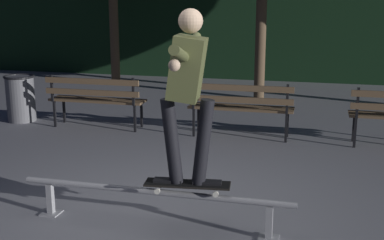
% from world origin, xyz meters
% --- Properties ---
extents(ground_plane, '(90.00, 90.00, 0.00)m').
position_xyz_m(ground_plane, '(0.00, 0.00, 0.00)').
color(ground_plane, gray).
extents(hedge_backdrop, '(24.00, 1.20, 2.79)m').
position_xyz_m(hedge_backdrop, '(0.00, 9.36, 1.40)').
color(hedge_backdrop, black).
rests_on(hedge_backdrop, ground).
extents(grind_rail, '(2.63, 0.18, 0.37)m').
position_xyz_m(grind_rail, '(-0.00, -0.11, 0.29)').
color(grind_rail, '#9E9EA3').
rests_on(grind_rail, ground).
extents(skateboard, '(0.80, 0.29, 0.09)m').
position_xyz_m(skateboard, '(0.33, -0.11, 0.44)').
color(skateboard, black).
rests_on(skateboard, grind_rail).
extents(skateboarder, '(0.63, 1.40, 1.56)m').
position_xyz_m(skateboarder, '(0.33, -0.11, 1.38)').
color(skateboarder, black).
rests_on(skateboarder, skateboard).
extents(park_bench_leftmost, '(1.60, 0.43, 0.88)m').
position_xyz_m(park_bench_leftmost, '(-2.10, 3.13, 0.54)').
color(park_bench_leftmost, black).
rests_on(park_bench_leftmost, ground).
extents(park_bench_left_center, '(1.60, 0.43, 0.88)m').
position_xyz_m(park_bench_left_center, '(0.28, 3.13, 0.54)').
color(park_bench_left_center, black).
rests_on(park_bench_left_center, ground).
extents(trash_can, '(0.52, 0.52, 0.80)m').
position_xyz_m(trash_can, '(-3.58, 3.28, 0.41)').
color(trash_can, slate).
rests_on(trash_can, ground).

